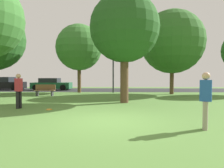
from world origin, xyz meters
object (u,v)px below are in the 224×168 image
Objects in this scene: person_thrower at (206,98)px; parked_car_black at (5,84)px; parked_car_green at (51,84)px; street_lamp_post at (113,69)px; frisbee_disc at (49,109)px; oak_tree_left at (79,48)px; birch_tree_lone at (124,28)px; person_catcher at (19,89)px; park_bench at (45,90)px; oak_tree_center at (172,42)px.

parked_car_black is at bearing -20.98° from person_thrower.
parked_car_green is 0.97× the size of street_lamp_post.
street_lamp_post is at bearing 74.19° from frisbee_disc.
parked_car_black reaches higher than frisbee_disc.
birch_tree_lone is at bearing -60.98° from oak_tree_left.
person_catcher is 15.49m from parked_car_black.
park_bench is (-0.97, 6.19, -0.47)m from person_catcher.
person_catcher is 6.25× the size of frisbee_disc.
oak_tree_center reaches higher than person_catcher.
birch_tree_lone is at bearing -53.77° from parked_car_green.
frisbee_disc is 7.00m from park_bench.
park_bench is at bearing -44.45° from parked_car_black.
birch_tree_lone is 8.26m from park_bench.
birch_tree_lone is at bearing 147.94° from park_bench.
oak_tree_center is at bearing -74.03° from person_thrower.
person_thrower is 22.88m from parked_car_black.
birch_tree_lone is 13.99m from parked_car_green.
birch_tree_lone reaches higher than frisbee_disc.
oak_tree_left is 3.88m from street_lamp_post.
person_catcher reaches higher than park_bench.
person_catcher reaches higher than frisbee_disc.
street_lamp_post reaches higher than person_catcher.
street_lamp_post is (-0.81, 7.25, -2.13)m from birch_tree_lone.
parked_car_black is (-8.11, 13.19, -0.26)m from person_catcher.
parked_car_green is at bearing -32.53° from person_thrower.
person_catcher is 1.05× the size of park_bench.
frisbee_disc is 0.07× the size of parked_car_black.
person_catcher is (-9.54, -8.11, -3.61)m from oak_tree_center.
person_thrower is 0.37× the size of street_lamp_post.
oak_tree_left is 10.90m from frisbee_disc.
street_lamp_post reaches higher than frisbee_disc.
oak_tree_left is at bearing -20.81° from parked_car_black.
person_catcher is 1.86m from frisbee_disc.
parked_car_black is (-15.47, 16.85, -0.25)m from person_thrower.
person_thrower is at bearing 0.00° from person_catcher.
frisbee_disc is 16.64m from parked_car_black.
street_lamp_post reaches higher than park_bench.
birch_tree_lone is at bearing 50.58° from person_catcher.
oak_tree_center is at bearing 46.65° from frisbee_disc.
person_catcher is at bearing 0.00° from person_thrower.
park_bench is (-8.33, 9.85, -0.47)m from person_thrower.
street_lamp_post is at bearing 96.36° from birch_tree_lone.
birch_tree_lone is 6.25m from frisbee_disc.
oak_tree_center is at bearing 53.09° from birch_tree_lone.
oak_tree_center is (4.34, 5.78, 0.16)m from birch_tree_lone.
oak_tree_center reaches higher than street_lamp_post.
parked_car_green reaches higher than park_bench.
park_bench is 0.36× the size of street_lamp_post.
person_catcher is 6.28m from park_bench.
parked_car_black is (-9.22, 3.51, -3.64)m from oak_tree_left.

